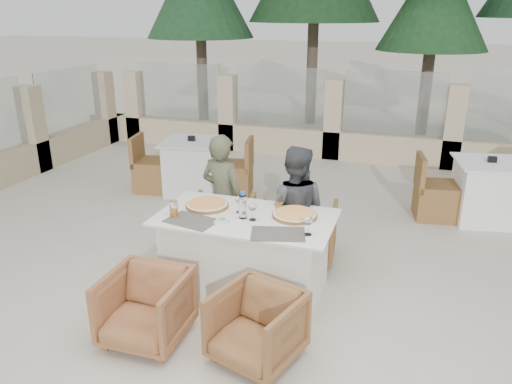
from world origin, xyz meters
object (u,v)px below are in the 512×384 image
(dining_table, at_px, (246,254))
(pizza_right, at_px, (295,214))
(armchair_near_right, at_px, (257,327))
(diner_left, at_px, (223,198))
(beer_glass_right, at_px, (279,202))
(armchair_far_right, at_px, (304,231))
(armchair_near_left, at_px, (146,308))
(beer_glass_left, at_px, (174,208))
(bg_table_b, at_px, (487,192))
(wine_glass_corner, at_px, (308,225))
(olive_dish, at_px, (222,220))
(bg_table_a, at_px, (193,167))
(water_bottle, at_px, (243,205))
(diner_right, at_px, (294,211))
(wine_glass_centre, at_px, (239,203))
(armchair_far_left, at_px, (222,225))
(pizza_left, at_px, (207,204))

(dining_table, bearing_deg, pizza_right, 16.87)
(armchair_near_right, xyz_separation_m, diner_left, (-0.86, 1.49, 0.40))
(beer_glass_right, bearing_deg, dining_table, -130.79)
(armchair_far_right, xyz_separation_m, armchair_near_left, (-0.88, -1.80, -0.01))
(beer_glass_left, distance_m, bg_table_b, 4.04)
(wine_glass_corner, distance_m, beer_glass_right, 0.62)
(pizza_right, bearing_deg, olive_dish, -150.01)
(bg_table_a, bearing_deg, diner_left, -66.71)
(water_bottle, xyz_separation_m, olive_dish, (-0.14, -0.16, -0.10))
(armchair_far_right, distance_m, diner_right, 0.49)
(wine_glass_corner, bearing_deg, diner_left, 143.55)
(pizza_right, bearing_deg, wine_glass_centre, -173.14)
(beer_glass_left, bearing_deg, water_bottle, 14.60)
(diner_right, bearing_deg, wine_glass_corner, 108.18)
(wine_glass_corner, bearing_deg, beer_glass_left, 179.68)
(pizza_right, xyz_separation_m, wine_glass_centre, (-0.51, -0.06, 0.07))
(wine_glass_corner, distance_m, armchair_near_right, 0.93)
(pizza_right, distance_m, wine_glass_corner, 0.40)
(water_bottle, relative_size, wine_glass_centre, 1.37)
(wine_glass_corner, bearing_deg, dining_table, 161.43)
(diner_right, bearing_deg, armchair_near_left, 55.78)
(wine_glass_centre, bearing_deg, armchair_far_left, 124.91)
(dining_table, distance_m, armchair_near_right, 0.99)
(wine_glass_centre, height_order, beer_glass_right, wine_glass_centre)
(wine_glass_corner, height_order, bg_table_b, wine_glass_corner)
(pizza_right, xyz_separation_m, water_bottle, (-0.43, -0.17, 0.10))
(dining_table, distance_m, armchair_far_right, 0.92)
(wine_glass_corner, relative_size, olive_dish, 1.67)
(olive_dish, height_order, armchair_near_left, olive_dish)
(armchair_near_right, bearing_deg, pizza_left, 146.52)
(armchair_near_right, bearing_deg, bg_table_a, 139.25)
(water_bottle, distance_m, wine_glass_corner, 0.65)
(diner_right, bearing_deg, bg_table_a, -47.55)
(wine_glass_centre, distance_m, armchair_far_left, 0.94)
(water_bottle, bearing_deg, armchair_far_right, 67.32)
(wine_glass_centre, distance_m, bg_table_a, 2.82)
(beer_glass_left, bearing_deg, pizza_left, 57.64)
(pizza_left, relative_size, pizza_right, 1.00)
(diner_left, height_order, diner_right, diner_left)
(olive_dish, relative_size, diner_left, 0.08)
(armchair_near_right, bearing_deg, armchair_near_left, -159.61)
(beer_glass_right, distance_m, diner_left, 0.78)
(water_bottle, bearing_deg, olive_dish, -131.23)
(armchair_far_right, bearing_deg, pizza_left, 37.14)
(dining_table, xyz_separation_m, armchair_far_right, (0.36, 0.85, -0.08))
(dining_table, relative_size, armchair_far_right, 2.38)
(armchair_far_left, bearing_deg, pizza_right, 138.78)
(wine_glass_corner, distance_m, bg_table_a, 3.47)
(diner_right, height_order, bg_table_b, diner_right)
(dining_table, bearing_deg, beer_glass_left, -161.82)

